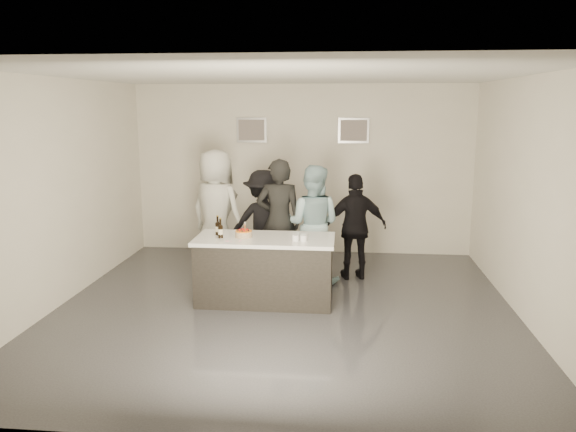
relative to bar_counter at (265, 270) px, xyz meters
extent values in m
plane|color=#3D3D42|center=(0.29, -0.26, -0.45)|extent=(6.00, 6.00, 0.00)
plane|color=white|center=(0.29, -0.26, 2.55)|extent=(6.00, 6.00, 0.00)
cube|color=silver|center=(0.29, 2.74, 1.05)|extent=(6.00, 0.04, 3.00)
cube|color=silver|center=(0.29, -3.26, 1.05)|extent=(6.00, 0.04, 3.00)
cube|color=silver|center=(-2.71, -0.26, 1.05)|extent=(0.04, 6.00, 3.00)
cube|color=silver|center=(3.29, -0.26, 1.05)|extent=(0.04, 6.00, 3.00)
cube|color=#B2B2B7|center=(-0.61, 2.71, 1.75)|extent=(0.54, 0.04, 0.44)
cube|color=#B2B2B7|center=(1.19, 2.71, 1.75)|extent=(0.54, 0.04, 0.44)
cube|color=white|center=(0.00, 0.00, 0.00)|extent=(1.86, 0.86, 0.90)
cylinder|color=orange|center=(-0.29, -0.01, 0.49)|extent=(0.23, 0.23, 0.08)
cylinder|color=black|center=(-0.66, 0.08, 0.58)|extent=(0.07, 0.07, 0.26)
cylinder|color=black|center=(-0.58, -0.08, 0.58)|extent=(0.07, 0.07, 0.26)
cube|color=#F0A316|center=(0.48, -0.09, 0.49)|extent=(0.19, 0.19, 0.08)
cube|color=pink|center=(-0.35, -0.24, 0.45)|extent=(0.24, 0.08, 0.01)
imported|color=black|center=(0.08, 0.93, 0.48)|extent=(0.71, 0.50, 1.87)
imported|color=#A3CAD6|center=(0.58, 0.98, 0.44)|extent=(0.97, 0.82, 1.77)
imported|color=silver|center=(-0.96, 1.33, 0.53)|extent=(1.14, 0.98, 1.96)
imported|color=black|center=(1.23, 1.18, 0.36)|extent=(1.01, 0.58, 1.62)
imported|color=black|center=(-0.22, 1.32, 0.37)|extent=(1.15, 0.78, 1.65)
camera|label=1|loc=(1.05, -7.23, 2.20)|focal=35.00mm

